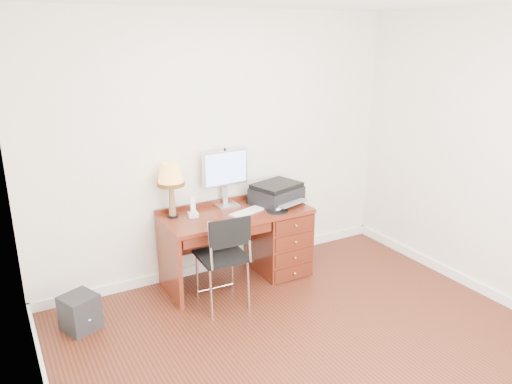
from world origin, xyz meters
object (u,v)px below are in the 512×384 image
printer (277,193)px  chair (225,252)px  desk (264,237)px  phone (193,211)px  leg_lamp (171,178)px  monitor (226,171)px  equipment_box (80,312)px

printer → chair: (-0.83, -0.46, -0.30)m
desk → phone: bearing=173.6°
desk → leg_lamp: 1.20m
monitor → leg_lamp: bearing=-178.1°
desk → equipment_box: desk is taller
leg_lamp → phone: bearing=-26.7°
monitor → leg_lamp: size_ratio=1.08×
leg_lamp → phone: size_ratio=2.73×
monitor → chair: size_ratio=0.63×
printer → leg_lamp: bearing=156.5°
printer → equipment_box: (-2.10, -0.19, -0.70)m
chair → desk: bearing=36.3°
equipment_box → monitor: bearing=-9.6°
monitor → leg_lamp: monitor is taller
monitor → phone: monitor is taller
phone → chair: bearing=-70.1°
chair → equipment_box: size_ratio=2.90×
chair → equipment_box: chair is taller
phone → equipment_box: 1.37m
monitor → phone: 0.55m
phone → monitor: bearing=28.7°
printer → leg_lamp: (-1.10, 0.14, 0.29)m
leg_lamp → desk: bearing=-10.6°
leg_lamp → phone: leg_lamp is taller
desk → printer: printer is taller
chair → leg_lamp: bearing=117.2°
desk → equipment_box: bearing=-175.3°
phone → equipment_box: size_ratio=0.62×
chair → phone: bearing=103.2°
desk → chair: chair is taller
printer → equipment_box: 2.23m
monitor → printer: (0.49, -0.20, -0.26)m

